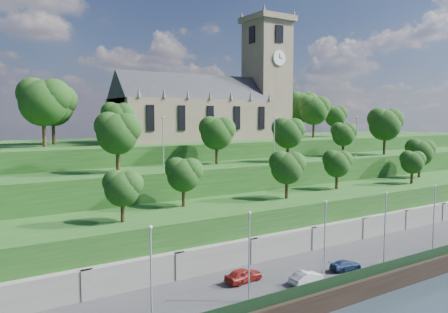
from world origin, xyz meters
TOP-DOWN VIEW (x-y plane):
  - ground at (0.00, 0.00)m, footprint 320.00×320.00m
  - promenade at (0.00, 6.00)m, footprint 160.00×12.00m
  - quay_wall at (0.00, -0.05)m, footprint 160.00×0.50m
  - fence at (0.00, 0.60)m, footprint 160.00×0.10m
  - retaining_wall at (0.00, 11.97)m, footprint 160.00×2.10m
  - embankment_lower at (0.00, 18.00)m, footprint 160.00×12.00m
  - embankment_upper at (0.00, 29.00)m, footprint 160.00×10.00m
  - hilltop at (0.00, 50.00)m, footprint 160.00×32.00m
  - church at (0.79, 45.98)m, footprint 38.60×12.35m
  - trees_lower at (4.19, 18.32)m, footprint 65.69×8.50m
  - trees_upper at (5.24, 27.98)m, footprint 62.19×8.81m
  - trees_hilltop at (-1.91, 45.25)m, footprint 72.90×16.06m
  - lamp_posts_promenade at (-2.00, 2.50)m, footprint 60.36×0.36m
  - lamp_posts_upper at (-0.00, 26.00)m, footprint 40.36×0.36m
  - car_left at (-19.54, 6.90)m, footprint 4.52×2.17m
  - car_middle at (-14.18, 2.95)m, footprint 4.12×1.72m
  - car_right at (-7.51, 3.51)m, footprint 4.13×1.99m

SIDE VIEW (x-z plane):
  - ground at x=0.00m, z-range 0.00..0.00m
  - promenade at x=0.00m, z-range 0.00..2.00m
  - quay_wall at x=0.00m, z-range 0.00..2.20m
  - retaining_wall at x=0.00m, z-range 0.00..5.00m
  - car_right at x=-7.51m, z-range 2.00..3.16m
  - fence at x=0.00m, z-range 2.00..3.20m
  - car_middle at x=-14.18m, z-range 2.00..3.32m
  - car_left at x=-19.54m, z-range 2.00..3.49m
  - embankment_lower at x=0.00m, z-range 0.00..8.00m
  - embankment_upper at x=0.00m, z-range 0.00..12.00m
  - lamp_posts_promenade at x=-2.00m, z-range 2.62..11.44m
  - hilltop at x=0.00m, z-range 0.00..15.00m
  - trees_lower at x=4.19m, z-range 8.75..16.32m
  - lamp_posts_upper at x=0.00m, z-range 12.61..20.40m
  - trees_upper at x=5.24m, z-range 12.90..22.44m
  - trees_hilltop at x=-1.91m, z-range 16.35..27.30m
  - church at x=0.79m, z-range 8.72..36.32m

